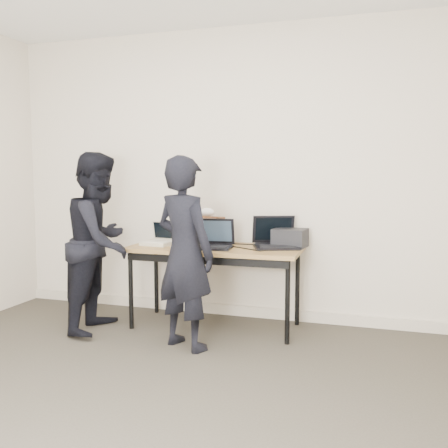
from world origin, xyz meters
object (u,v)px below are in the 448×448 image
at_px(desk, 215,254).
at_px(equipment_box, 290,238).
at_px(leather_satchel, 204,229).
at_px(laptop_center, 214,241).
at_px(person_typist, 185,253).
at_px(person_observer, 100,242).
at_px(laptop_beige, 159,240).
at_px(laptop_right, 275,240).

bearing_deg(desk, equipment_box, 16.34).
relative_size(leather_satchel, equipment_box, 1.38).
xyz_separation_m(laptop_center, equipment_box, (0.62, 0.24, 0.02)).
distance_m(person_typist, person_observer, 0.90).
bearing_deg(laptop_beige, desk, 9.86).
height_order(person_typist, person_observer, person_observer).
distance_m(laptop_right, leather_satchel, 0.70).
bearing_deg(laptop_center, laptop_right, 13.99).
bearing_deg(person_typist, equipment_box, -110.06).
height_order(laptop_center, leather_satchel, leather_satchel).
xyz_separation_m(leather_satchel, equipment_box, (0.81, -0.04, -0.05)).
xyz_separation_m(person_typist, person_observer, (-0.87, 0.21, 0.02)).
distance_m(equipment_box, person_typist, 1.02).
relative_size(laptop_beige, laptop_right, 0.62).
bearing_deg(desk, leather_satchel, 127.83).
height_order(leather_satchel, person_typist, person_typist).
bearing_deg(equipment_box, leather_satchel, 177.48).
height_order(laptop_beige, laptop_right, laptop_right).
height_order(desk, person_observer, person_observer).
xyz_separation_m(desk, person_typist, (-0.06, -0.55, 0.09)).
xyz_separation_m(desk, laptop_center, (0.01, -0.05, 0.12)).
height_order(laptop_beige, person_observer, person_observer).
xyz_separation_m(laptop_center, leather_satchel, (-0.19, 0.28, 0.07)).
relative_size(desk, person_typist, 1.01).
xyz_separation_m(laptop_beige, person_typist, (0.46, -0.54, -0.01)).
bearing_deg(equipment_box, laptop_center, -158.54).
xyz_separation_m(desk, leather_satchel, (-0.18, 0.23, 0.19)).
bearing_deg(person_observer, laptop_right, -76.87).
relative_size(leather_satchel, person_observer, 0.25).
height_order(laptop_beige, leather_satchel, leather_satchel).
relative_size(laptop_right, person_observer, 0.31).
height_order(desk, laptop_center, laptop_center).
bearing_deg(person_typist, laptop_right, -106.97).
bearing_deg(laptop_center, leather_satchel, 118.08).
bearing_deg(person_observer, desk, -74.99).
distance_m(laptop_center, person_typist, 0.51).
distance_m(laptop_beige, equipment_box, 1.17).
bearing_deg(desk, person_typist, -96.82).
distance_m(desk, leather_satchel, 0.35).
relative_size(desk, laptop_right, 3.20).
xyz_separation_m(laptop_beige, equipment_box, (1.15, 0.21, 0.04)).
bearing_deg(equipment_box, laptop_beige, -169.77).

